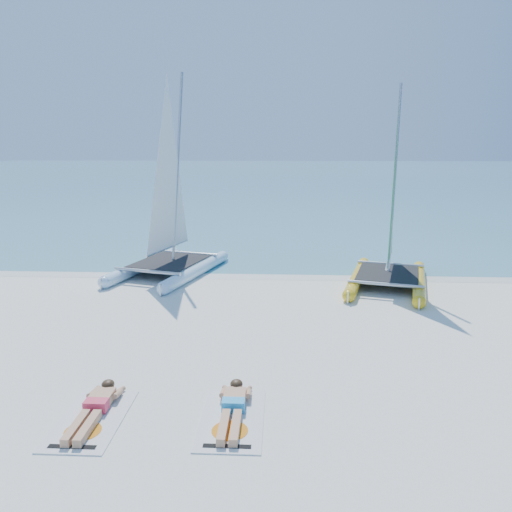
{
  "coord_description": "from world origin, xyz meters",
  "views": [
    {
      "loc": [
        0.44,
        -10.65,
        4.27
      ],
      "look_at": [
        -0.15,
        1.2,
        1.6
      ],
      "focal_mm": 35.0,
      "sensor_mm": 36.0,
      "label": 1
    }
  ],
  "objects_px": {
    "catamaran_yellow": "(392,220)",
    "towel_b": "(232,419)",
    "catamaran_blue": "(169,213)",
    "sunbather_a": "(95,407)",
    "sunbather_b": "(233,406)",
    "towel_a": "(91,419)"
  },
  "relations": [
    {
      "from": "catamaran_yellow",
      "to": "sunbather_a",
      "type": "bearing_deg",
      "value": -112.92
    },
    {
      "from": "catamaran_yellow",
      "to": "towel_b",
      "type": "relative_size",
      "value": 3.41
    },
    {
      "from": "catamaran_blue",
      "to": "catamaran_yellow",
      "type": "height_order",
      "value": "catamaran_blue"
    },
    {
      "from": "towel_a",
      "to": "sunbather_b",
      "type": "xyz_separation_m",
      "value": [
        2.22,
        0.32,
        0.11
      ]
    },
    {
      "from": "towel_b",
      "to": "catamaran_yellow",
      "type": "bearing_deg",
      "value": 63.46
    },
    {
      "from": "towel_a",
      "to": "towel_b",
      "type": "xyz_separation_m",
      "value": [
        2.22,
        0.12,
        0.0
      ]
    },
    {
      "from": "catamaran_blue",
      "to": "catamaran_yellow",
      "type": "relative_size",
      "value": 1.09
    },
    {
      "from": "catamaran_yellow",
      "to": "sunbather_b",
      "type": "xyz_separation_m",
      "value": [
        -4.17,
        -8.16,
        -1.87
      ]
    },
    {
      "from": "sunbather_a",
      "to": "towel_b",
      "type": "height_order",
      "value": "sunbather_a"
    },
    {
      "from": "sunbather_b",
      "to": "towel_b",
      "type": "bearing_deg",
      "value": -90.0
    },
    {
      "from": "sunbather_a",
      "to": "sunbather_b",
      "type": "bearing_deg",
      "value": 3.18
    },
    {
      "from": "sunbather_a",
      "to": "towel_b",
      "type": "relative_size",
      "value": 0.93
    },
    {
      "from": "towel_a",
      "to": "sunbather_b",
      "type": "height_order",
      "value": "sunbather_b"
    },
    {
      "from": "sunbather_b",
      "to": "sunbather_a",
      "type": "bearing_deg",
      "value": -176.82
    },
    {
      "from": "catamaran_blue",
      "to": "towel_a",
      "type": "height_order",
      "value": "catamaran_blue"
    },
    {
      "from": "sunbather_a",
      "to": "sunbather_b",
      "type": "distance_m",
      "value": 2.23
    },
    {
      "from": "towel_b",
      "to": "sunbather_a",
      "type": "bearing_deg",
      "value": 178.24
    },
    {
      "from": "catamaran_blue",
      "to": "sunbather_a",
      "type": "xyz_separation_m",
      "value": [
        0.72,
        -9.02,
        -1.92
      ]
    },
    {
      "from": "sunbather_a",
      "to": "towel_b",
      "type": "xyz_separation_m",
      "value": [
        2.22,
        -0.07,
        -0.11
      ]
    },
    {
      "from": "catamaran_blue",
      "to": "sunbather_b",
      "type": "relative_size",
      "value": 3.96
    },
    {
      "from": "catamaran_blue",
      "to": "towel_a",
      "type": "relative_size",
      "value": 3.7
    },
    {
      "from": "catamaran_yellow",
      "to": "catamaran_blue",
      "type": "bearing_deg",
      "value": -171.18
    }
  ]
}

